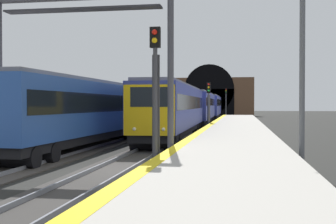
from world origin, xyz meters
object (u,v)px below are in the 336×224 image
train_main_approaching (199,107)px  train_adjacent_platform (152,107)px  railway_signal_mid (209,102)px  railway_signal_near (155,90)px  overhead_signal_gantry (82,36)px  railway_signal_far (226,100)px  catenary_mast_near (302,69)px

train_main_approaching → train_adjacent_platform: 8.84m
railway_signal_mid → railway_signal_near: bearing=0.0°
railway_signal_near → overhead_signal_gantry: 5.92m
train_adjacent_platform → overhead_signal_gantry: (-26.13, -2.16, 3.45)m
train_adjacent_platform → railway_signal_near: (-29.53, -6.25, 0.83)m
railway_signal_near → train_adjacent_platform: bearing=-168.0°
train_main_approaching → railway_signal_far: size_ratio=9.96×
train_main_approaching → railway_signal_mid: railway_signal_mid is taller
railway_signal_far → overhead_signal_gantry: bearing=-3.2°
railway_signal_far → train_adjacent_platform: bearing=-7.6°
train_adjacent_platform → railway_signal_near: railway_signal_near is taller
railway_signal_far → train_main_approaching: bearing=-2.8°
railway_signal_far → catenary_mast_near: 74.55m
railway_signal_near → catenary_mast_near: size_ratio=0.69×
train_adjacent_platform → railway_signal_mid: (-2.92, -6.25, 0.57)m
train_main_approaching → railway_signal_mid: bearing=9.4°
railway_signal_mid → overhead_signal_gantry: size_ratio=0.57×
catenary_mast_near → railway_signal_far: bearing=4.2°
overhead_signal_gantry → railway_signal_mid: bearing=-10.0°
train_main_approaching → railway_signal_far: bearing=176.3°
train_main_approaching → railway_signal_far: 39.50m
train_main_approaching → catenary_mast_near: catenary_mast_near is taller
railway_signal_far → catenary_mast_near: (-74.35, -5.44, 0.46)m
train_adjacent_platform → catenary_mast_near: (-27.21, -11.69, 1.70)m
train_adjacent_platform → train_main_approaching: bearing=-27.8°
train_main_approaching → catenary_mast_near: size_ratio=7.56×
train_adjacent_platform → overhead_signal_gantry: overhead_signal_gantry is taller
train_adjacent_platform → railway_signal_far: (47.14, -6.25, 1.24)m
railway_signal_mid → railway_signal_far: bearing=-180.0°
train_main_approaching → overhead_signal_gantry: overhead_signal_gantry is taller
railway_signal_far → overhead_signal_gantry: 73.41m
railway_signal_near → overhead_signal_gantry: overhead_signal_gantry is taller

